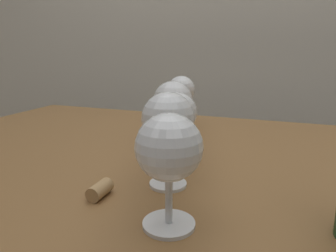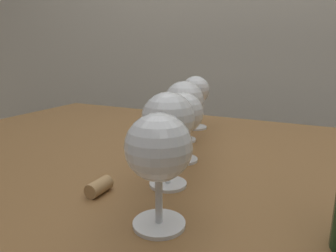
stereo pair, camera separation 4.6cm
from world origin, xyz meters
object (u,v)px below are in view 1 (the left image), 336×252
at_px(wine_glass_port, 181,92).
at_px(cork, 100,190).
at_px(wine_glass_cabernet, 173,102).
at_px(wine_glass_rose, 177,115).
at_px(wine_glass_amber, 169,150).
at_px(wine_glass_empty, 168,121).

relative_size(wine_glass_port, cork, 3.37).
bearing_deg(wine_glass_cabernet, wine_glass_rose, -67.51).
relative_size(wine_glass_amber, cork, 3.33).
xyz_separation_m(wine_glass_amber, cork, (-0.12, 0.04, -0.09)).
height_order(wine_glass_empty, wine_glass_cabernet, wine_glass_empty).
relative_size(wine_glass_empty, wine_glass_rose, 1.12).
xyz_separation_m(wine_glass_port, cork, (0.02, -0.43, -0.09)).
height_order(wine_glass_amber, wine_glass_cabernet, same).
distance_m(wine_glass_empty, wine_glass_port, 0.38).
distance_m(wine_glass_cabernet, cork, 0.32).
distance_m(wine_glass_empty, wine_glass_cabernet, 0.25).
distance_m(wine_glass_port, cork, 0.44).
bearing_deg(wine_glass_cabernet, wine_glass_empty, -72.43).
bearing_deg(wine_glass_cabernet, wine_glass_amber, -71.48).
bearing_deg(wine_glass_amber, cork, 162.68).
relative_size(wine_glass_rose, wine_glass_port, 0.94).
relative_size(wine_glass_empty, cork, 3.53).
relative_size(wine_glass_rose, wine_glass_cabernet, 0.95).
relative_size(wine_glass_amber, wine_glass_empty, 0.94).
xyz_separation_m(wine_glass_empty, wine_glass_port, (-0.10, 0.36, -0.01)).
bearing_deg(cork, wine_glass_amber, -17.32).
xyz_separation_m(wine_glass_rose, cork, (-0.06, -0.18, -0.08)).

